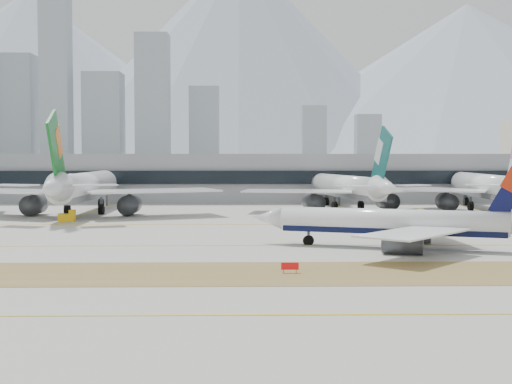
{
  "coord_description": "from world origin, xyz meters",
  "views": [
    {
      "loc": [
        6.4,
        -119.64,
        14.71
      ],
      "look_at": [
        8.95,
        18.0,
        7.5
      ],
      "focal_mm": 50.0,
      "sensor_mm": 36.0,
      "label": 1
    }
  ],
  "objects_px": {
    "widebody_china_air": "(487,188)",
    "terminal": "(223,177)",
    "taxiing_airliner": "(403,223)",
    "widebody_eva": "(83,188)",
    "widebody_cathay": "(349,188)"
  },
  "relations": [
    {
      "from": "taxiing_airliner",
      "to": "widebody_china_air",
      "type": "distance_m",
      "value": 84.33
    },
    {
      "from": "taxiing_airliner",
      "to": "terminal",
      "type": "height_order",
      "value": "taxiing_airliner"
    },
    {
      "from": "widebody_china_air",
      "to": "terminal",
      "type": "xyz_separation_m",
      "value": [
        -70.54,
        49.03,
        1.43
      ]
    },
    {
      "from": "widebody_china_air",
      "to": "terminal",
      "type": "bearing_deg",
      "value": 57.17
    },
    {
      "from": "widebody_eva",
      "to": "terminal",
      "type": "distance_m",
      "value": 68.26
    },
    {
      "from": "taxiing_airliner",
      "to": "widebody_china_air",
      "type": "xyz_separation_m",
      "value": [
        39.01,
        74.73,
        2.12
      ]
    },
    {
      "from": "widebody_eva",
      "to": "widebody_china_air",
      "type": "bearing_deg",
      "value": -83.58
    },
    {
      "from": "taxiing_airliner",
      "to": "widebody_cathay",
      "type": "distance_m",
      "value": 77.92
    },
    {
      "from": "widebody_cathay",
      "to": "terminal",
      "type": "relative_size",
      "value": 0.21
    },
    {
      "from": "widebody_cathay",
      "to": "widebody_china_air",
      "type": "xyz_separation_m",
      "value": [
        35.82,
        -3.1,
        0.27
      ]
    },
    {
      "from": "taxiing_airliner",
      "to": "widebody_china_air",
      "type": "bearing_deg",
      "value": -98.33
    },
    {
      "from": "widebody_eva",
      "to": "widebody_china_air",
      "type": "relative_size",
      "value": 1.07
    },
    {
      "from": "terminal",
      "to": "widebody_eva",
      "type": "bearing_deg",
      "value": -118.64
    },
    {
      "from": "widebody_eva",
      "to": "widebody_cathay",
      "type": "relative_size",
      "value": 1.15
    },
    {
      "from": "widebody_china_air",
      "to": "terminal",
      "type": "height_order",
      "value": "widebody_china_air"
    }
  ]
}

